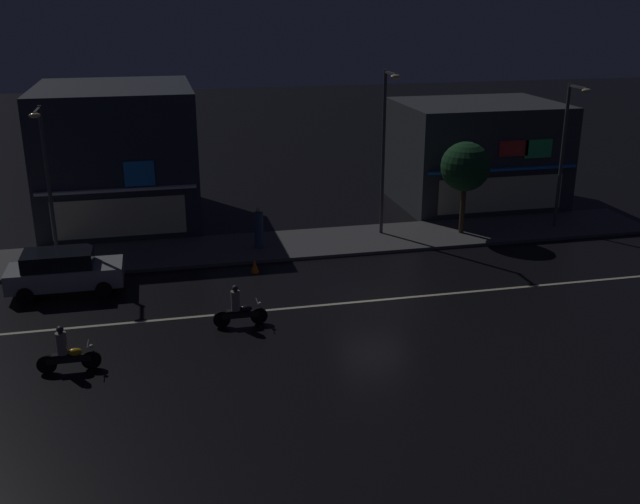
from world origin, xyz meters
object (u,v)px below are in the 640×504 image
object	(u,v)px
pedestrian_on_sidewalk	(259,229)
motorcycle_following	(239,309)
parked_car_near_kerb	(64,271)
motorcycle_lead	(66,352)
streetlamp_west	(47,173)
streetlamp_east	(566,145)
traffic_cone	(255,266)
streetlamp_mid	(385,141)

from	to	relation	value
pedestrian_on_sidewalk	motorcycle_following	world-z (taller)	pedestrian_on_sidewalk
parked_car_near_kerb	motorcycle_following	bearing A→B (deg)	-36.55
parked_car_near_kerb	motorcycle_following	xyz separation A→B (m)	(6.20, -4.60, -0.24)
parked_car_near_kerb	motorcycle_lead	bearing A→B (deg)	-84.10
streetlamp_west	streetlamp_east	distance (m)	23.40
streetlamp_west	streetlamp_east	world-z (taller)	streetlamp_east
streetlamp_east	traffic_cone	bearing A→B (deg)	-170.60
streetlamp_west	motorcycle_lead	distance (m)	10.42
streetlamp_west	traffic_cone	size ratio (longest dim) A/B	12.02
parked_car_near_kerb	motorcycle_lead	world-z (taller)	parked_car_near_kerb
motorcycle_lead	parked_car_near_kerb	bearing A→B (deg)	-89.53
motorcycle_following	traffic_cone	distance (m)	5.24
streetlamp_mid	traffic_cone	world-z (taller)	streetlamp_mid
streetlamp_east	pedestrian_on_sidewalk	size ratio (longest dim) A/B	3.70
pedestrian_on_sidewalk	parked_car_near_kerb	xyz separation A→B (m)	(-8.06, -3.19, -0.14)
motorcycle_lead	motorcycle_following	size ratio (longest dim) A/B	1.00
streetlamp_west	parked_car_near_kerb	xyz separation A→B (m)	(0.60, -3.03, -3.21)
streetlamp_mid	motorcycle_following	bearing A→B (deg)	-132.93
streetlamp_mid	motorcycle_lead	world-z (taller)	streetlamp_mid
streetlamp_mid	motorcycle_lead	distance (m)	17.53
streetlamp_east	parked_car_near_kerb	distance (m)	23.24
pedestrian_on_sidewalk	motorcycle_lead	xyz separation A→B (m)	(-7.37, -9.91, -0.37)
streetlamp_west	motorcycle_following	xyz separation A→B (m)	(6.81, -7.63, -3.44)
streetlamp_west	streetlamp_mid	world-z (taller)	streetlamp_mid
traffic_cone	parked_car_near_kerb	bearing A→B (deg)	-176.37
motorcycle_following	traffic_cone	world-z (taller)	motorcycle_following
streetlamp_east	traffic_cone	world-z (taller)	streetlamp_east
streetlamp_east	parked_car_near_kerb	world-z (taller)	streetlamp_east
motorcycle_lead	pedestrian_on_sidewalk	bearing A→B (deg)	-132.05
streetlamp_mid	traffic_cone	distance (m)	8.61
parked_car_near_kerb	traffic_cone	distance (m)	7.51
parked_car_near_kerb	motorcycle_lead	size ratio (longest dim) A/B	2.26
streetlamp_west	streetlamp_mid	xyz separation A→B (m)	(14.69, 0.84, 0.54)
motorcycle_lead	traffic_cone	distance (m)	9.88
streetlamp_mid	traffic_cone	xyz separation A→B (m)	(-6.62, -3.40, -4.34)
parked_car_near_kerb	motorcycle_following	world-z (taller)	parked_car_near_kerb
streetlamp_mid	parked_car_near_kerb	xyz separation A→B (m)	(-14.08, -3.88, -3.75)
streetlamp_mid	parked_car_near_kerb	bearing A→B (deg)	-164.61
streetlamp_mid	streetlamp_east	distance (m)	8.76
streetlamp_mid	pedestrian_on_sidewalk	world-z (taller)	streetlamp_mid
streetlamp_mid	pedestrian_on_sidewalk	distance (m)	7.06
streetlamp_east	motorcycle_following	world-z (taller)	streetlamp_east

